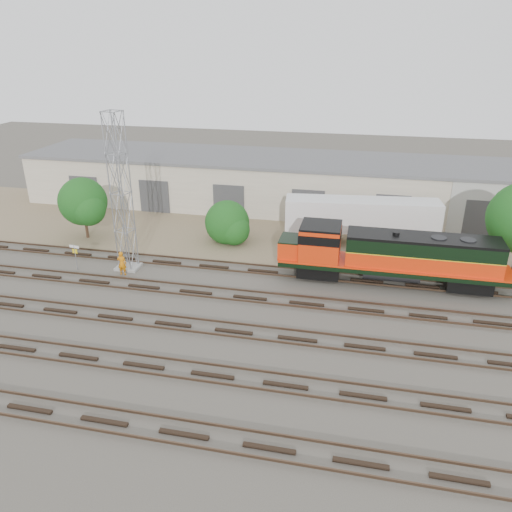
% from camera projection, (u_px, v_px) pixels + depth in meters
% --- Properties ---
extents(ground, '(140.00, 140.00, 0.00)m').
position_uv_depth(ground, '(245.00, 309.00, 33.70)').
color(ground, '#47423A').
rests_on(ground, ground).
extents(dirt_strip, '(80.00, 16.00, 0.02)m').
position_uv_depth(dirt_strip, '(282.00, 232.00, 47.13)').
color(dirt_strip, '#726047').
rests_on(dirt_strip, ground).
extents(tracks, '(80.00, 20.40, 0.28)m').
position_uv_depth(tracks, '(234.00, 331.00, 30.98)').
color(tracks, black).
rests_on(tracks, ground).
extents(warehouse, '(58.40, 10.40, 5.30)m').
position_uv_depth(warehouse, '(296.00, 183.00, 53.20)').
color(warehouse, beige).
rests_on(warehouse, ground).
extents(locomotive, '(16.65, 2.92, 4.00)m').
position_uv_depth(locomotive, '(389.00, 255.00, 36.30)').
color(locomotive, black).
rests_on(locomotive, tracks).
extents(signal_tower, '(1.79, 1.79, 12.12)m').
position_uv_depth(signal_tower, '(121.00, 196.00, 37.47)').
color(signal_tower, gray).
rests_on(signal_tower, ground).
extents(sign_post, '(0.86, 0.15, 2.11)m').
position_uv_depth(sign_post, '(75.00, 252.00, 38.88)').
color(sign_post, gray).
rests_on(sign_post, ground).
extents(worker, '(0.73, 0.50, 1.93)m').
position_uv_depth(worker, '(122.00, 263.00, 38.25)').
color(worker, orange).
rests_on(worker, ground).
extents(semi_trailer, '(13.42, 4.08, 4.07)m').
position_uv_depth(semi_trailer, '(365.00, 216.00, 43.43)').
color(semi_trailer, silver).
rests_on(semi_trailer, ground).
extents(tree_west, '(4.50, 4.28, 5.60)m').
position_uv_depth(tree_west, '(84.00, 203.00, 44.27)').
color(tree_west, '#382619').
rests_on(tree_west, ground).
extents(tree_mid, '(4.17, 3.97, 3.97)m').
position_uv_depth(tree_mid, '(229.00, 224.00, 44.27)').
color(tree_mid, '#382619').
rests_on(tree_mid, ground).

